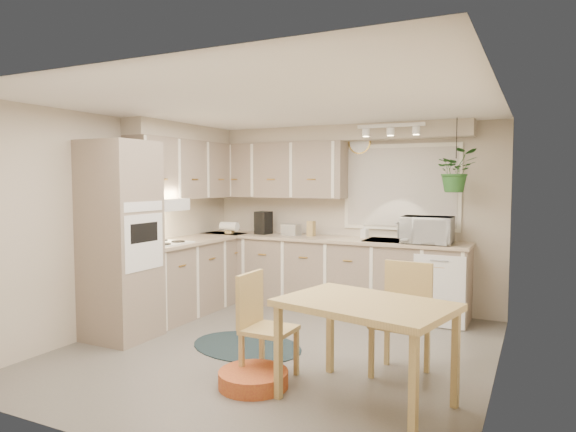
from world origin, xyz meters
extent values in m
plane|color=#67625B|center=(0.00, 0.00, 0.00)|extent=(4.20, 4.20, 0.00)
plane|color=white|center=(0.00, 0.00, 2.40)|extent=(4.20, 4.20, 0.00)
cube|color=beige|center=(0.00, 2.10, 1.20)|extent=(4.00, 0.04, 2.40)
cube|color=beige|center=(0.00, -2.10, 1.20)|extent=(4.00, 0.04, 2.40)
cube|color=beige|center=(-2.00, 0.00, 1.20)|extent=(0.04, 4.20, 2.40)
cube|color=beige|center=(2.00, 0.00, 1.20)|extent=(0.04, 4.20, 2.40)
cube|color=gray|center=(-1.70, 0.88, 0.45)|extent=(0.60, 1.85, 0.90)
cube|color=gray|center=(-0.20, 1.80, 0.45)|extent=(3.60, 0.60, 0.90)
cube|color=tan|center=(-1.69, 0.88, 0.92)|extent=(0.64, 1.89, 0.04)
cube|color=tan|center=(-0.20, 1.79, 0.92)|extent=(3.64, 0.64, 0.04)
cube|color=gray|center=(-1.68, -0.38, 1.05)|extent=(0.65, 0.65, 2.10)
cube|color=white|center=(-1.35, -0.38, 1.05)|extent=(0.02, 0.56, 0.58)
cube|color=gray|center=(-1.82, 1.00, 1.83)|extent=(0.35, 2.00, 0.75)
cube|color=gray|center=(-1.00, 1.93, 1.83)|extent=(2.00, 0.35, 0.75)
cube|color=beige|center=(-1.85, 1.00, 2.30)|extent=(0.30, 2.00, 0.20)
cube|color=beige|center=(-0.20, 1.95, 2.30)|extent=(3.60, 0.30, 0.20)
cube|color=white|center=(-1.68, 0.30, 0.94)|extent=(0.52, 0.58, 0.02)
cube|color=white|center=(-1.70, 0.30, 1.40)|extent=(0.40, 0.60, 0.14)
cube|color=beige|center=(0.70, 2.07, 1.60)|extent=(1.40, 0.02, 1.00)
cube|color=white|center=(0.70, 2.08, 1.60)|extent=(1.50, 0.02, 1.10)
cube|color=#A0A3A7|center=(0.70, 1.80, 0.90)|extent=(0.70, 0.48, 0.10)
cube|color=white|center=(1.30, 1.49, 0.42)|extent=(0.58, 0.02, 0.83)
cube|color=white|center=(0.70, 1.55, 2.33)|extent=(0.80, 0.04, 0.04)
cylinder|color=gold|center=(0.15, 2.07, 2.18)|extent=(0.30, 0.03, 0.30)
cube|color=tan|center=(1.15, -0.78, 0.39)|extent=(1.39, 1.08, 0.78)
cube|color=tan|center=(0.27, -0.67, 0.45)|extent=(0.42, 0.42, 0.90)
cube|color=tan|center=(1.25, -0.11, 0.48)|extent=(0.49, 0.49, 0.97)
ellipsoid|color=black|center=(-0.33, -0.04, 0.01)|extent=(1.34, 1.10, 0.01)
cylinder|color=#B86324|center=(0.24, -0.89, 0.07)|extent=(0.71, 0.71, 0.13)
imported|color=white|center=(1.12, 1.70, 1.14)|extent=(0.59, 0.34, 0.39)
imported|color=white|center=(0.27, 1.95, 0.98)|extent=(0.12, 0.19, 0.08)
imported|color=#2B6327|center=(1.43, 1.70, 1.74)|extent=(0.61, 0.63, 0.39)
cube|color=black|center=(-1.15, 1.80, 1.10)|extent=(0.19, 0.23, 0.31)
cube|color=#A0A3A7|center=(-0.73, 1.82, 1.02)|extent=(0.28, 0.19, 0.15)
cube|color=tan|center=(-0.44, 1.85, 1.04)|extent=(0.10, 0.10, 0.20)
camera|label=1|loc=(2.30, -4.43, 1.69)|focal=32.00mm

